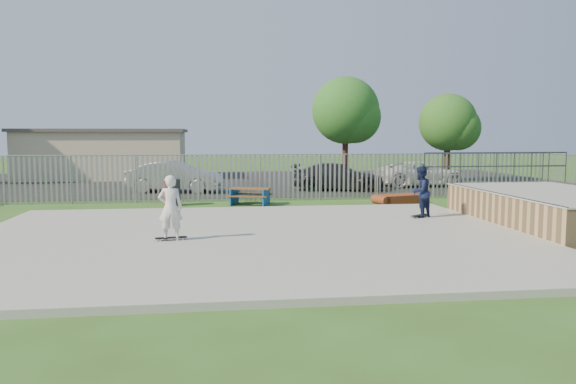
{
  "coord_description": "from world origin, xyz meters",
  "views": [
    {
      "loc": [
        -0.95,
        -14.93,
        2.86
      ],
      "look_at": [
        1.28,
        2.0,
        1.1
      ],
      "focal_mm": 35.0,
      "sensor_mm": 36.0,
      "label": 1
    }
  ],
  "objects": [
    {
      "name": "car_dark",
      "position": [
        5.32,
        12.97,
        0.7
      ],
      "size": [
        5.03,
        3.01,
        1.37
      ],
      "primitive_type": "imported",
      "rotation": [
        0.0,
        0.0,
        1.32
      ],
      "color": "black",
      "rests_on": "parking_lot"
    },
    {
      "name": "ground",
      "position": [
        0.0,
        0.0,
        0.0
      ],
      "size": [
        120.0,
        120.0,
        0.0
      ],
      "primitive_type": "plane",
      "color": "#30521C",
      "rests_on": "ground"
    },
    {
      "name": "fence",
      "position": [
        1.0,
        4.59,
        1.0
      ],
      "size": [
        26.04,
        16.02,
        2.0
      ],
      "color": "gray",
      "rests_on": "ground"
    },
    {
      "name": "skater_navy",
      "position": [
        5.73,
        2.59,
        0.99
      ],
      "size": [
        1.03,
        1.0,
        1.68
      ],
      "primitive_type": "imported",
      "rotation": [
        0.0,
        0.0,
        3.78
      ],
      "color": "#131C3D",
      "rests_on": "concrete_slab"
    },
    {
      "name": "trash_bin_grey",
      "position": [
        -2.64,
        7.94,
        0.54
      ],
      "size": [
        0.64,
        0.64,
        1.07
      ],
      "primitive_type": "cylinder",
      "color": "#242426",
      "rests_on": "ground"
    },
    {
      "name": "car_silver",
      "position": [
        -2.87,
        13.06,
        0.78
      ],
      "size": [
        4.85,
        2.58,
        1.52
      ],
      "primitive_type": "imported",
      "rotation": [
        0.0,
        0.0,
        1.35
      ],
      "color": "#B3B3B8",
      "rests_on": "parking_lot"
    },
    {
      "name": "skateboard_a",
      "position": [
        5.73,
        2.59,
        0.19
      ],
      "size": [
        0.76,
        0.64,
        0.08
      ],
      "rotation": [
        0.0,
        0.0,
        0.64
      ],
      "color": "black",
      "rests_on": "concrete_slab"
    },
    {
      "name": "funbox",
      "position": [
        6.67,
        7.45,
        0.18
      ],
      "size": [
        2.0,
        1.4,
        0.36
      ],
      "rotation": [
        0.0,
        0.0,
        0.3
      ],
      "color": "maroon",
      "rests_on": "ground"
    },
    {
      "name": "building",
      "position": [
        -8.0,
        23.0,
        1.61
      ],
      "size": [
        10.4,
        6.4,
        3.2
      ],
      "color": "beige",
      "rests_on": "ground"
    },
    {
      "name": "concrete_slab",
      "position": [
        0.0,
        0.0,
        0.07
      ],
      "size": [
        15.0,
        12.0,
        0.15
      ],
      "primitive_type": "cube",
      "color": "#A4A49F",
      "rests_on": "ground"
    },
    {
      "name": "quarter_pipe",
      "position": [
        9.5,
        1.04,
        0.56
      ],
      "size": [
        5.5,
        7.05,
        2.19
      ],
      "color": "tan",
      "rests_on": "ground"
    },
    {
      "name": "tree_right",
      "position": [
        13.0,
        17.39,
        3.56
      ],
      "size": [
        3.43,
        3.43,
        5.29
      ],
      "color": "#3B2717",
      "rests_on": "ground"
    },
    {
      "name": "trash_bin_red",
      "position": [
        -2.72,
        7.97,
        0.44
      ],
      "size": [
        0.53,
        0.53,
        0.89
      ],
      "primitive_type": "cylinder",
      "color": "#AD1A23",
      "rests_on": "ground"
    },
    {
      "name": "tree_mid",
      "position": [
        7.18,
        19.34,
        4.32
      ],
      "size": [
        4.16,
        4.16,
        6.42
      ],
      "color": "#41231A",
      "rests_on": "ground"
    },
    {
      "name": "skater_white",
      "position": [
        -2.07,
        -0.45,
        0.99
      ],
      "size": [
        0.62,
        0.41,
        1.68
      ],
      "primitive_type": "imported",
      "rotation": [
        0.0,
        0.0,
        3.15
      ],
      "color": "silver",
      "rests_on": "concrete_slab"
    },
    {
      "name": "picnic_table",
      "position": [
        0.49,
        7.8,
        0.35
      ],
      "size": [
        1.94,
        1.75,
        0.68
      ],
      "rotation": [
        0.0,
        0.0,
        -0.31
      ],
      "color": "brown",
      "rests_on": "ground"
    },
    {
      "name": "parking_lot",
      "position": [
        0.0,
        19.0,
        0.01
      ],
      "size": [
        40.0,
        18.0,
        0.02
      ],
      "primitive_type": "cube",
      "color": "black",
      "rests_on": "ground"
    },
    {
      "name": "car_white",
      "position": [
        10.32,
        14.54,
        0.71
      ],
      "size": [
        5.14,
        2.69,
        1.38
      ],
      "primitive_type": "imported",
      "rotation": [
        0.0,
        0.0,
        1.65
      ],
      "color": "silver",
      "rests_on": "parking_lot"
    },
    {
      "name": "skateboard_b",
      "position": [
        -2.07,
        -0.45,
        0.19
      ],
      "size": [
        0.82,
        0.34,
        0.08
      ],
      "rotation": [
        0.0,
        0.0,
        0.18
      ],
      "color": "black",
      "rests_on": "concrete_slab"
    }
  ]
}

